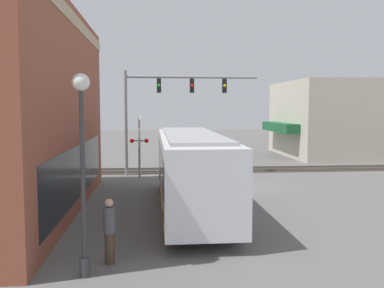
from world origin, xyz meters
The scene contains 10 objects.
ground_plane centered at (0.00, 0.00, 0.00)m, with size 120.00×120.00×0.00m, color #605E5B.
shop_building centered at (14.32, -11.57, 3.33)m, with size 11.12×9.40×6.67m.
city_bus centered at (-5.28, 2.80, 1.82)m, with size 11.79×2.59×3.29m.
traffic_signal_gantry centered at (4.39, 3.45, 5.03)m, with size 0.42×8.56×6.70m.
crossing_signal centered at (3.51, 5.26, 2.30)m, with size 1.41×1.18×3.81m.
streetlamp centered at (-12.23, 6.17, 3.10)m, with size 0.44×0.44×5.21m.
rail_track_near centered at (6.00, 0.00, 0.03)m, with size 2.60×60.00×0.15m.
parked_car_blue centered at (10.82, 0.20, 0.71)m, with size 4.76×1.82×1.52m.
pedestrian_near_bus centered at (-3.38, 1.01, 0.95)m, with size 0.34×0.34×1.84m.
pedestrian_by_lamp centered at (-11.35, 5.62, 0.95)m, with size 0.34×0.34×1.85m.
Camera 1 is at (-23.17, 4.37, 4.37)m, focal length 40.00 mm.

